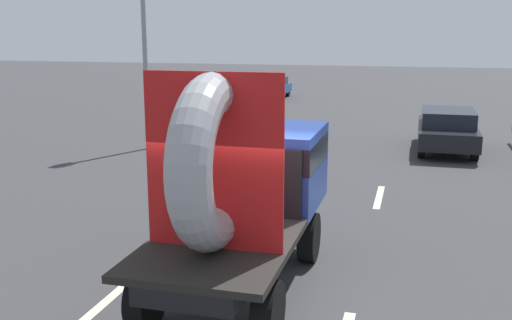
# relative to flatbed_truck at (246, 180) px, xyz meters

# --- Properties ---
(ground_plane) EXTENTS (120.00, 120.00, 0.00)m
(ground_plane) POSITION_rel_flatbed_truck_xyz_m (0.21, -0.54, -1.65)
(ground_plane) COLOR #38383A
(flatbed_truck) EXTENTS (2.02, 4.80, 3.46)m
(flatbed_truck) POSITION_rel_flatbed_truck_xyz_m (0.00, 0.00, 0.00)
(flatbed_truck) COLOR black
(flatbed_truck) RESTS_ON ground_plane
(distant_sedan) EXTENTS (1.84, 4.29, 1.40)m
(distant_sedan) POSITION_rel_flatbed_truck_xyz_m (3.57, 11.79, -0.90)
(distant_sedan) COLOR black
(distant_sedan) RESTS_ON ground_plane
(traffic_light) EXTENTS (0.42, 0.36, 6.14)m
(traffic_light) POSITION_rel_flatbed_truck_xyz_m (-6.23, 9.55, 2.32)
(traffic_light) COLOR gray
(traffic_light) RESTS_ON ground_plane
(lane_dash_left_near) EXTENTS (0.16, 2.32, 0.01)m
(lane_dash_left_near) POSITION_rel_flatbed_truck_xyz_m (-1.78, -1.97, -1.65)
(lane_dash_left_near) COLOR beige
(lane_dash_left_near) RESTS_ON ground_plane
(lane_dash_left_far) EXTENTS (0.16, 2.76, 0.01)m
(lane_dash_left_far) POSITION_rel_flatbed_truck_xyz_m (-1.78, 6.05, -1.65)
(lane_dash_left_far) COLOR beige
(lane_dash_left_far) RESTS_ON ground_plane
(lane_dash_right_far) EXTENTS (0.16, 2.08, 0.01)m
(lane_dash_right_far) POSITION_rel_flatbed_truck_xyz_m (1.78, 5.46, -1.65)
(lane_dash_right_far) COLOR beige
(lane_dash_right_far) RESTS_ON ground_plane
(oncoming_car) EXTENTS (1.62, 3.77, 1.23)m
(oncoming_car) POSITION_rel_flatbed_truck_xyz_m (-5.77, 25.54, -0.99)
(oncoming_car) COLOR black
(oncoming_car) RESTS_ON ground_plane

